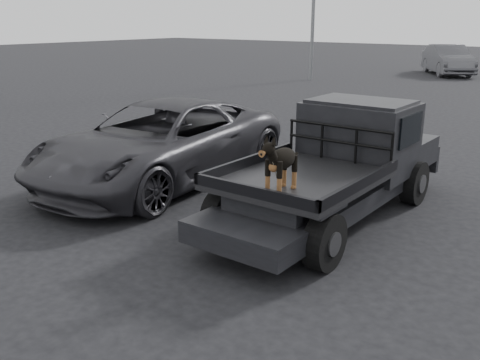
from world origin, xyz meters
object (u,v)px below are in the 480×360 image
Objects in this scene: flatbed_ute at (330,191)px; dog at (281,163)px; parked_suv at (161,143)px; distant_car_a at (448,60)px.

flatbed_ute is 1.87m from dog.
parked_suv is (-3.73, 1.46, -0.51)m from dog.
parked_suv is at bearing -176.76° from flatbed_ute.
dog is 4.04m from parked_suv.
flatbed_ute is 1.07× the size of distant_car_a.
dog is 26.71m from distant_car_a.
dog is at bearing -26.30° from parked_suv.
dog is at bearing -85.59° from flatbed_ute.
flatbed_ute is at bearing -1.64° from parked_suv.
dog reaches higher than flatbed_ute.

